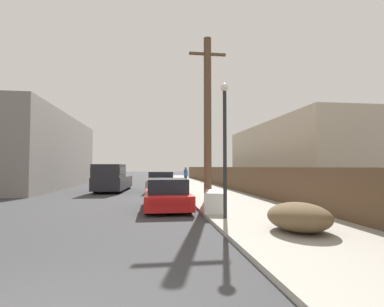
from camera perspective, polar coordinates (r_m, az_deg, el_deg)
name	(u,v)px	position (r m, az deg, el deg)	size (l,w,h in m)	color
sidewalk_curb	(196,186)	(26.89, 0.79, -6.19)	(4.20, 63.00, 0.12)	#9E998E
discarded_fridge	(214,201)	(11.41, 4.28, -9.00)	(1.06, 1.91, 0.75)	silver
parked_sports_car_red	(167,195)	(12.67, -4.80, -7.91)	(1.83, 4.39, 1.28)	red
car_parked_mid	(162,182)	(21.17, -5.83, -5.52)	(2.18, 4.23, 1.43)	gray
pickup_truck	(112,178)	(22.01, -15.00, -4.58)	(2.33, 5.86, 1.94)	#232328
utility_pole	(208,117)	(14.56, 2.99, 6.93)	(1.80, 0.36, 7.94)	brown
street_lamp	(225,139)	(9.78, 6.27, 2.80)	(0.26, 0.26, 4.37)	#232326
brush_pile	(299,217)	(8.30, 19.68, -11.29)	(1.53, 1.90, 0.73)	brown
wooden_fence	(222,177)	(25.56, 5.69, -4.41)	(0.08, 44.60, 1.63)	brown
building_left_block	(29,152)	(29.17, -28.57, 0.29)	(7.00, 18.24, 6.11)	gray
building_right_house	(299,158)	(23.74, 19.66, -0.74)	(6.00, 15.27, 4.92)	beige
pedestrian	(186,176)	(28.19, -1.22, -4.22)	(0.34, 0.34, 1.63)	#282D42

